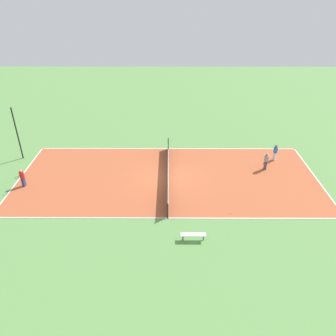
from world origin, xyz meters
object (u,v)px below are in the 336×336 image
(bench, at_px, (193,235))
(tennis_ball_near_net, at_px, (250,168))
(tennis_ball_left_sideline, at_px, (99,158))
(player_coach_red, at_px, (22,177))
(player_baseline_gray, at_px, (266,160))
(tennis_ball_right_alley, at_px, (231,213))
(player_near_blue, at_px, (275,152))
(fence_post_back_right, at_px, (17,134))
(tennis_net, at_px, (168,171))

(bench, relative_size, tennis_ball_near_net, 23.01)
(tennis_ball_left_sideline, bearing_deg, player_coach_red, 133.46)
(player_baseline_gray, distance_m, tennis_ball_right_alley, 7.38)
(player_near_blue, height_order, tennis_ball_right_alley, player_near_blue)
(tennis_ball_left_sideline, xyz_separation_m, fence_post_back_right, (-0.01, 6.86, 2.34))
(player_baseline_gray, xyz_separation_m, tennis_ball_right_alley, (-6.20, 3.92, -0.83))
(player_baseline_gray, xyz_separation_m, player_near_blue, (1.67, -1.25, -0.03))
(player_near_blue, xyz_separation_m, tennis_ball_near_net, (-1.50, 2.46, -0.79))
(tennis_net, relative_size, player_coach_red, 7.15)
(tennis_net, distance_m, player_baseline_gray, 8.38)
(tennis_ball_left_sideline, bearing_deg, tennis_net, -117.86)
(player_coach_red, relative_size, player_near_blue, 0.99)
(tennis_ball_right_alley, bearing_deg, player_near_blue, -33.26)
(tennis_ball_right_alley, relative_size, fence_post_back_right, 0.01)
(player_near_blue, bearing_deg, bench, 89.66)
(player_coach_red, bearing_deg, tennis_ball_right_alley, 89.17)
(bench, height_order, tennis_ball_left_sideline, bench)
(tennis_net, xyz_separation_m, fence_post_back_right, (3.32, 13.16, 1.81))
(tennis_ball_left_sideline, height_order, fence_post_back_right, fence_post_back_right)
(bench, bearing_deg, tennis_net, -77.91)
(fence_post_back_right, bearing_deg, player_baseline_gray, -95.12)
(fence_post_back_right, bearing_deg, tennis_ball_left_sideline, -89.88)
(player_coach_red, height_order, player_baseline_gray, player_baseline_gray)
(tennis_ball_near_net, bearing_deg, tennis_ball_right_alley, 157.06)
(player_coach_red, distance_m, tennis_ball_right_alley, 15.99)
(player_near_blue, xyz_separation_m, tennis_ball_left_sideline, (0.27, 15.81, -0.79))
(tennis_net, distance_m, bench, 7.59)
(bench, distance_m, player_baseline_gray, 11.06)
(bench, bearing_deg, fence_post_back_right, -36.05)
(tennis_net, height_order, tennis_ball_right_alley, tennis_net)
(player_baseline_gray, bearing_deg, tennis_net, 30.33)
(tennis_net, bearing_deg, tennis_ball_left_sideline, 62.14)
(bench, xyz_separation_m, player_coach_red, (6.07, 12.84, 0.46))
(player_coach_red, distance_m, fence_post_back_right, 5.28)
(tennis_net, distance_m, tennis_ball_right_alley, 6.50)
(tennis_ball_left_sideline, bearing_deg, tennis_ball_near_net, -97.53)
(player_coach_red, xyz_separation_m, player_near_blue, (4.42, -20.75, -0.00))
(tennis_net, bearing_deg, bench, -167.91)
(bench, relative_size, tennis_ball_left_sideline, 23.01)
(player_baseline_gray, bearing_deg, tennis_ball_near_net, 12.77)
(player_near_blue, distance_m, tennis_ball_right_alley, 9.45)
(bench, bearing_deg, player_coach_red, -25.30)
(player_coach_red, bearing_deg, player_baseline_gray, 109.69)
(player_coach_red, distance_m, player_near_blue, 21.21)
(tennis_net, bearing_deg, player_coach_red, 96.84)
(player_coach_red, bearing_deg, fence_post_back_right, -146.02)
(player_baseline_gray, relative_size, tennis_ball_left_sideline, 22.49)
(player_baseline_gray, bearing_deg, tennis_ball_left_sideline, 13.15)
(bench, relative_size, fence_post_back_right, 0.33)
(tennis_net, distance_m, fence_post_back_right, 13.70)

